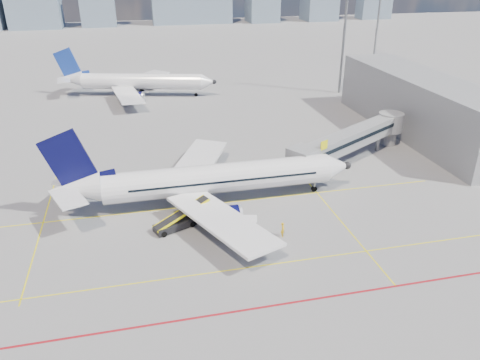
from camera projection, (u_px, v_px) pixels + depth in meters
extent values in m
plane|color=gray|center=(225.00, 237.00, 51.58)|extent=(420.00, 420.00, 0.00)
cube|color=yellow|center=(212.00, 204.00, 58.63)|extent=(60.00, 0.18, 0.01)
cube|color=yellow|center=(237.00, 269.00, 46.30)|extent=(80.00, 0.15, 0.01)
cube|color=yellow|center=(335.00, 215.00, 56.22)|extent=(0.15, 28.00, 0.01)
cube|color=yellow|center=(43.00, 222.00, 54.52)|extent=(0.15, 30.00, 0.01)
cube|color=maroon|center=(252.00, 309.00, 41.01)|extent=(90.00, 0.25, 0.01)
cube|color=gray|center=(351.00, 139.00, 68.71)|extent=(20.84, 13.93, 2.60)
cube|color=black|center=(351.00, 138.00, 68.62)|extent=(20.52, 13.82, 0.55)
cube|color=gray|center=(303.00, 159.00, 61.77)|extent=(4.49, 4.56, 3.00)
cube|color=black|center=(324.00, 173.00, 66.19)|extent=(2.20, 1.00, 0.70)
cylinder|color=slate|center=(325.00, 165.00, 65.62)|extent=(0.56, 0.56, 2.70)
cylinder|color=slate|center=(378.00, 139.00, 74.32)|extent=(0.60, 0.60, 3.90)
cylinder|color=gray|center=(391.00, 122.00, 75.86)|extent=(4.00, 4.00, 3.00)
cylinder|color=gray|center=(389.00, 133.00, 76.69)|extent=(2.40, 2.40, 3.90)
cube|color=yellow|center=(324.00, 145.00, 61.40)|extent=(1.26, 0.82, 1.20)
cube|color=gray|center=(422.00, 106.00, 80.55)|extent=(10.00, 42.00, 10.00)
cube|color=black|center=(396.00, 107.00, 79.57)|extent=(0.25, 40.00, 4.50)
cylinder|color=slate|center=(344.00, 37.00, 102.48)|extent=(0.56, 0.56, 25.00)
cylinder|color=slate|center=(378.00, 16.00, 138.85)|extent=(0.56, 0.56, 25.00)
cube|color=slate|center=(33.00, 0.00, 204.28)|extent=(21.72, 15.80, 23.41)
cube|color=slate|center=(97.00, 3.00, 210.41)|extent=(15.19, 11.03, 20.48)
cylinder|color=white|center=(219.00, 178.00, 57.80)|extent=(28.15, 3.72, 3.66)
cone|color=white|center=(338.00, 166.00, 61.07)|extent=(3.39, 3.67, 3.66)
sphere|color=black|center=(347.00, 166.00, 61.34)|extent=(1.03, 1.03, 1.03)
cone|color=white|center=(75.00, 188.00, 54.05)|extent=(6.01, 3.67, 3.66)
cube|color=black|center=(329.00, 164.00, 60.60)|extent=(1.41, 1.41, 0.42)
cube|color=white|center=(198.00, 161.00, 65.37)|extent=(10.74, 16.13, 0.54)
cube|color=white|center=(222.00, 220.00, 50.51)|extent=(10.79, 16.13, 0.54)
cylinder|color=#070837|center=(209.00, 176.00, 63.43)|extent=(3.38, 2.16, 2.16)
cylinder|color=#070837|center=(225.00, 215.00, 53.85)|extent=(3.38, 2.16, 2.16)
cylinder|color=silver|center=(222.00, 175.00, 63.80)|extent=(0.33, 2.21, 2.21)
cylinder|color=silver|center=(240.00, 213.00, 54.22)|extent=(0.33, 2.21, 2.21)
cube|color=#070837|center=(70.00, 163.00, 52.67)|extent=(6.43, 0.31, 8.00)
cube|color=#070837|center=(94.00, 179.00, 54.09)|extent=(5.29, 0.29, 2.02)
cube|color=white|center=(73.00, 176.00, 56.47)|extent=(4.57, 5.92, 0.21)
cube|color=white|center=(68.00, 198.00, 51.19)|extent=(4.59, 5.93, 0.21)
cylinder|color=slate|center=(314.00, 185.00, 61.45)|extent=(0.28, 0.28, 1.80)
cylinder|color=black|center=(314.00, 189.00, 61.67)|extent=(0.76, 0.28, 0.76)
cylinder|color=slate|center=(209.00, 188.00, 60.82)|extent=(0.32, 0.32, 1.60)
cylinder|color=black|center=(209.00, 191.00, 60.95)|extent=(1.00, 0.65, 1.00)
cylinder|color=slate|center=(216.00, 206.00, 56.53)|extent=(0.32, 0.32, 1.60)
cylinder|color=black|center=(216.00, 208.00, 56.66)|extent=(1.00, 0.65, 1.00)
cube|color=black|center=(220.00, 170.00, 59.37)|extent=(23.08, 0.15, 0.24)
cube|color=black|center=(226.00, 182.00, 56.19)|extent=(23.08, 0.15, 0.24)
cylinder|color=white|center=(142.00, 81.00, 103.80)|extent=(26.50, 10.27, 3.45)
cone|color=white|center=(209.00, 82.00, 103.32)|extent=(3.97, 4.16, 3.45)
sphere|color=black|center=(214.00, 82.00, 103.28)|extent=(1.19, 1.19, 0.97)
cone|color=white|center=(70.00, 79.00, 104.12)|extent=(6.36, 4.81, 3.45)
cube|color=black|center=(203.00, 80.00, 103.15)|extent=(1.63, 1.63, 0.40)
cube|color=white|center=(144.00, 77.00, 111.44)|extent=(12.78, 14.22, 0.51)
cube|color=white|center=(127.00, 95.00, 97.06)|extent=(6.79, 15.12, 0.51)
cylinder|color=#070837|center=(146.00, 85.00, 109.33)|extent=(3.60, 2.80, 2.03)
cylinder|color=#070837|center=(135.00, 96.00, 100.06)|extent=(3.60, 2.80, 2.03)
cylinder|color=silver|center=(153.00, 85.00, 109.27)|extent=(0.84, 2.09, 2.09)
cylinder|color=silver|center=(143.00, 96.00, 100.01)|extent=(0.84, 2.09, 2.09)
cube|color=navy|center=(68.00, 65.00, 102.82)|extent=(5.92, 1.86, 7.54)
cube|color=navy|center=(79.00, 74.00, 103.65)|extent=(4.88, 1.56, 1.90)
cube|color=white|center=(73.00, 74.00, 106.55)|extent=(5.10, 5.55, 0.19)
cube|color=white|center=(64.00, 80.00, 101.44)|extent=(3.22, 5.23, 0.19)
cylinder|color=black|center=(142.00, 91.00, 107.11)|extent=(1.14, 0.89, 1.00)
cylinder|color=black|center=(137.00, 96.00, 102.95)|extent=(1.14, 0.89, 1.00)
cylinder|color=black|center=(196.00, 95.00, 104.66)|extent=(0.81, 0.47, 0.76)
cube|color=white|center=(245.00, 231.00, 51.65)|extent=(2.47, 1.41, 0.88)
cube|color=white|center=(241.00, 226.00, 51.26)|extent=(1.15, 1.31, 0.66)
cube|color=black|center=(241.00, 225.00, 51.16)|extent=(1.04, 1.25, 0.39)
cylinder|color=black|center=(239.00, 237.00, 51.03)|extent=(0.63, 0.27, 0.62)
cylinder|color=black|center=(236.00, 232.00, 52.09)|extent=(0.63, 0.27, 0.62)
cylinder|color=black|center=(254.00, 235.00, 51.45)|extent=(0.63, 0.27, 0.62)
cylinder|color=black|center=(251.00, 230.00, 52.51)|extent=(0.63, 0.27, 0.62)
cube|color=black|center=(240.00, 233.00, 51.72)|extent=(4.36, 2.73, 0.20)
cube|color=white|center=(231.00, 225.00, 51.31)|extent=(2.10, 2.06, 1.74)
cube|color=white|center=(249.00, 226.00, 51.28)|extent=(2.10, 2.06, 1.74)
cylinder|color=black|center=(225.00, 238.00, 51.11)|extent=(0.39, 0.24, 0.36)
cylinder|color=black|center=(226.00, 231.00, 52.53)|extent=(0.39, 0.24, 0.36)
cylinder|color=black|center=(254.00, 238.00, 51.06)|extent=(0.39, 0.24, 0.36)
cylinder|color=black|center=(254.00, 231.00, 52.48)|extent=(0.39, 0.24, 0.36)
cube|color=black|center=(175.00, 225.00, 53.04)|extent=(5.10, 3.46, 0.80)
cube|color=black|center=(181.00, 213.00, 53.01)|extent=(6.78, 3.73, 2.11)
cube|color=yellow|center=(179.00, 211.00, 53.47)|extent=(6.39, 2.77, 2.20)
cube|color=yellow|center=(184.00, 215.00, 52.55)|extent=(6.39, 2.77, 2.20)
cylinder|color=black|center=(164.00, 234.00, 51.55)|extent=(0.74, 0.52, 0.69)
cylinder|color=black|center=(157.00, 228.00, 52.72)|extent=(0.74, 0.52, 0.69)
cylinder|color=black|center=(193.00, 224.00, 53.50)|extent=(0.74, 0.52, 0.69)
cylinder|color=black|center=(186.00, 219.00, 54.67)|extent=(0.74, 0.52, 0.69)
imported|color=yellow|center=(283.00, 229.00, 51.44)|extent=(0.55, 0.71, 1.74)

